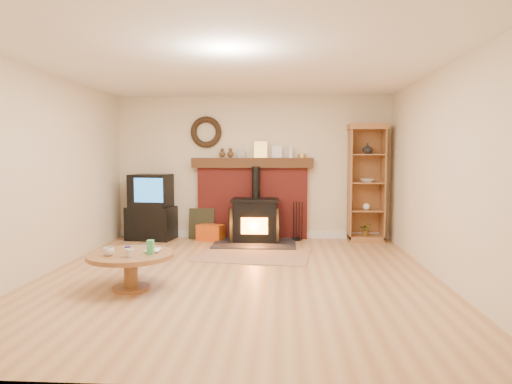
# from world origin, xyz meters

# --- Properties ---
(ground) EXTENTS (5.50, 5.50, 0.00)m
(ground) POSITION_xyz_m (0.00, 0.00, 0.00)
(ground) COLOR #AC7547
(ground) RESTS_ON ground
(room_shell) EXTENTS (5.02, 5.52, 2.61)m
(room_shell) POSITION_xyz_m (-0.02, 0.09, 1.72)
(room_shell) COLOR beige
(room_shell) RESTS_ON ground
(chimney_breast) EXTENTS (2.20, 0.22, 1.78)m
(chimney_breast) POSITION_xyz_m (0.00, 2.67, 0.80)
(chimney_breast) COLOR maroon
(chimney_breast) RESTS_ON ground
(wood_stove) EXTENTS (1.40, 1.00, 1.33)m
(wood_stove) POSITION_xyz_m (0.08, 2.28, 0.38)
(wood_stove) COLOR black
(wood_stove) RESTS_ON ground
(area_rug) EXTENTS (1.82, 1.36, 0.01)m
(area_rug) POSITION_xyz_m (0.11, 1.21, 0.01)
(area_rug) COLOR brown
(area_rug) RESTS_ON ground
(tv_unit) EXTENTS (0.88, 0.66, 1.18)m
(tv_unit) POSITION_xyz_m (-1.83, 2.47, 0.57)
(tv_unit) COLOR black
(tv_unit) RESTS_ON ground
(curio_cabinet) EXTENTS (0.66, 0.48, 2.07)m
(curio_cabinet) POSITION_xyz_m (2.03, 2.56, 1.04)
(curio_cabinet) COLOR #955530
(curio_cabinet) RESTS_ON ground
(firelog_box) EXTENTS (0.52, 0.41, 0.29)m
(firelog_box) POSITION_xyz_m (-0.73, 2.40, 0.14)
(firelog_box) COLOR orange
(firelog_box) RESTS_ON ground
(leaning_painting) EXTENTS (0.47, 0.12, 0.56)m
(leaning_painting) POSITION_xyz_m (-0.92, 2.55, 0.28)
(leaning_painting) COLOR black
(leaning_painting) RESTS_ON ground
(fire_tools) EXTENTS (0.19, 0.16, 0.70)m
(fire_tools) POSITION_xyz_m (0.81, 2.50, 0.16)
(fire_tools) COLOR black
(fire_tools) RESTS_ON ground
(coffee_table) EXTENTS (0.98, 0.98, 0.58)m
(coffee_table) POSITION_xyz_m (-1.17, -0.61, 0.34)
(coffee_table) COLOR brown
(coffee_table) RESTS_ON ground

